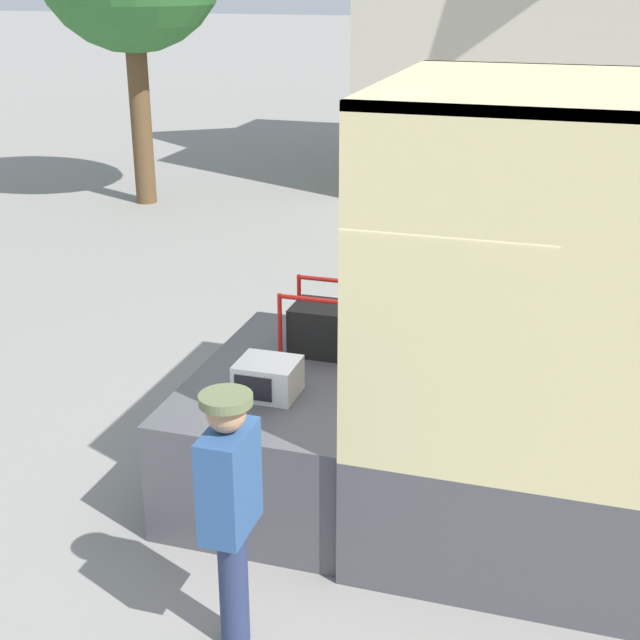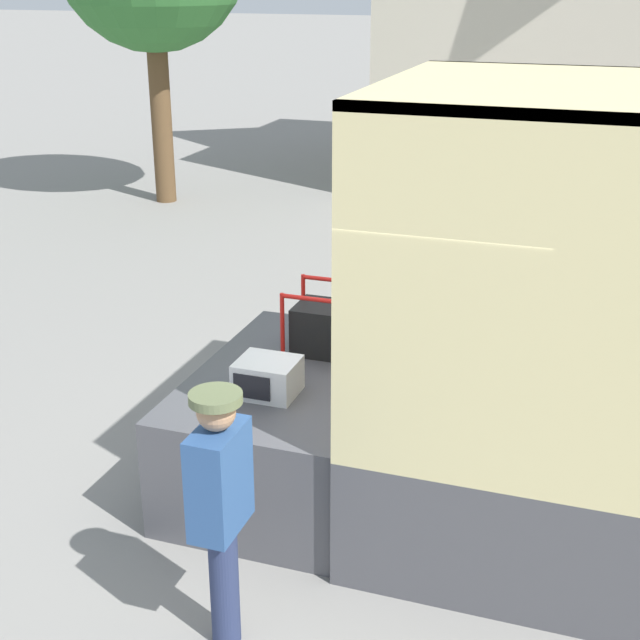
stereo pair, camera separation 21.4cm
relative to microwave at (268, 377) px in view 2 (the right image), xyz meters
name	(u,v)px [view 2 (the right image)]	position (x,y,z in m)	size (l,w,h in m)	color
ground_plane	(379,490)	(0.76, 0.43, -1.07)	(160.00, 160.00, 0.00)	gray
tailgate_deck	(293,424)	(0.04, 0.43, -0.60)	(1.46, 2.36, 0.94)	#4C4C51
microwave	(268,377)	(0.00, 0.00, 0.00)	(0.45, 0.40, 0.27)	white
portable_generator	(326,327)	(0.16, 0.90, 0.08)	(0.58, 0.53, 0.56)	black
worker_person	(220,495)	(0.32, -1.53, -0.03)	(0.31, 0.44, 1.70)	navy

